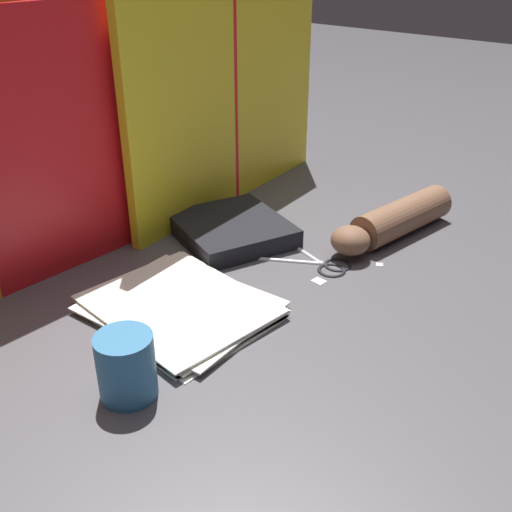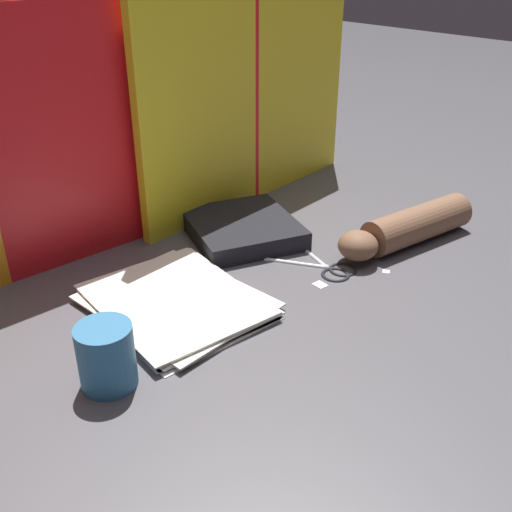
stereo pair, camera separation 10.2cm
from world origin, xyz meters
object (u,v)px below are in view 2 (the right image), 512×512
Objects in this scene: book_closed at (242,228)px; mug at (106,356)px; scissors at (326,265)px; hand_forearm at (407,228)px; paper_stack at (176,301)px.

mug is at bearing -152.74° from book_closed.
mug is (-0.46, -0.02, 0.04)m from scissors.
mug is (-0.43, -0.22, 0.03)m from book_closed.
hand_forearm is at bearing -1.60° from mug.
hand_forearm reaches higher than scissors.
paper_stack is 0.92× the size of hand_forearm.
mug is (-0.18, -0.10, 0.04)m from paper_stack.
hand_forearm is 3.60× the size of mug.
scissors is 0.47m from mug.
book_closed is (0.25, 0.12, 0.01)m from paper_stack.
paper_stack is at bearing 164.70° from scissors.
book_closed is 0.20m from scissors.
paper_stack is 0.49m from hand_forearm.
scissors is 0.56× the size of hand_forearm.
book_closed is 0.49m from mug.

